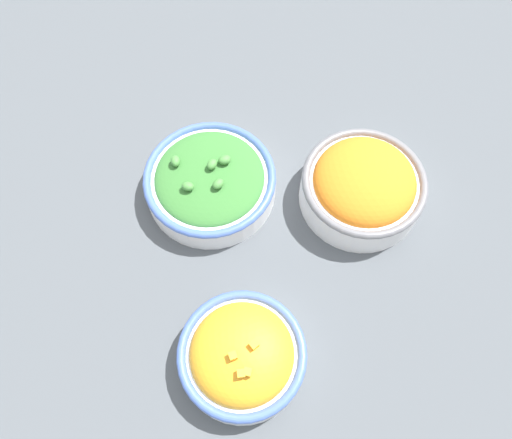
% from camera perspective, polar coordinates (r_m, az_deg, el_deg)
% --- Properties ---
extents(ground_plane, '(3.00, 3.00, 0.00)m').
position_cam_1_polar(ground_plane, '(0.74, -0.00, -0.99)').
color(ground_plane, '#4C5156').
extents(bowl_broccoli, '(0.20, 0.20, 0.07)m').
position_cam_1_polar(bowl_broccoli, '(0.75, -5.26, 4.37)').
color(bowl_broccoli, white).
rests_on(bowl_broccoli, ground_plane).
extents(bowl_squash, '(0.16, 0.16, 0.08)m').
position_cam_1_polar(bowl_squash, '(0.66, -1.61, -15.21)').
color(bowl_squash, silver).
rests_on(bowl_squash, ground_plane).
extents(bowl_carrots, '(0.18, 0.18, 0.08)m').
position_cam_1_polar(bowl_carrots, '(0.75, 12.12, 3.79)').
color(bowl_carrots, white).
rests_on(bowl_carrots, ground_plane).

